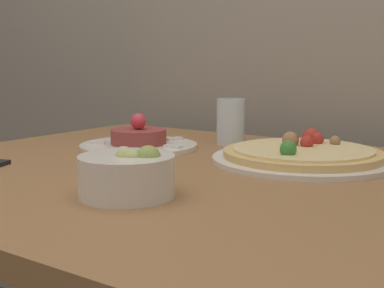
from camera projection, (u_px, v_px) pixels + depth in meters
The scene contains 5 objects.
dining_table at pixel (193, 229), 0.96m from camera, with size 1.11×0.88×0.76m.
pizza_plate at pixel (303, 155), 1.01m from camera, with size 0.34×0.34×0.06m.
tartare_plate at pixel (139, 141), 1.16m from camera, with size 0.26×0.26×0.08m.
small_bowl at pixel (128, 174), 0.75m from camera, with size 0.14×0.14×0.07m.
drinking_glass at pixel (231, 122), 1.21m from camera, with size 0.06×0.06×0.10m.
Camera 1 is at (0.52, -0.32, 0.96)m, focal length 50.00 mm.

